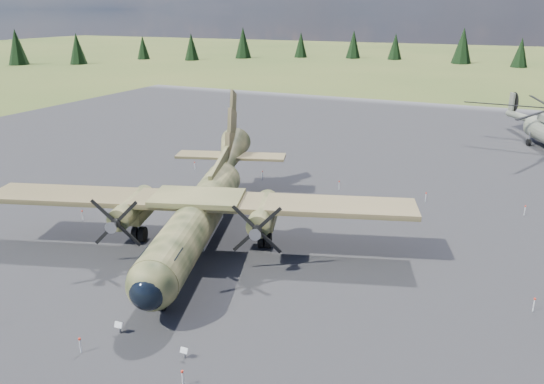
% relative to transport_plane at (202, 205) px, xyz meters
% --- Properties ---
extents(ground, '(500.00, 500.00, 0.00)m').
position_rel_transport_plane_xyz_m(ground, '(5.52, -0.57, -2.85)').
color(ground, brown).
rests_on(ground, ground).
extents(apron, '(120.00, 120.00, 0.04)m').
position_rel_transport_plane_xyz_m(apron, '(5.52, 9.43, -2.85)').
color(apron, '#535357').
rests_on(apron, ground).
extents(transport_plane, '(29.59, 26.37, 9.92)m').
position_rel_transport_plane_xyz_m(transport_plane, '(0.00, 0.00, 0.00)').
color(transport_plane, '#353E21').
rests_on(transport_plane, ground).
extents(info_placard_left, '(0.46, 0.22, 0.70)m').
position_rel_transport_plane_xyz_m(info_placard_left, '(2.17, -11.98, -2.38)').
color(info_placard_left, gray).
rests_on(info_placard_left, ground).
extents(info_placard_right, '(0.40, 0.17, 0.62)m').
position_rel_transport_plane_xyz_m(info_placard_right, '(6.46, -12.34, -2.44)').
color(info_placard_right, gray).
rests_on(info_placard_right, ground).
extents(barrier_fence, '(33.12, 29.62, 0.85)m').
position_rel_transport_plane_xyz_m(barrier_fence, '(5.06, -0.65, -2.34)').
color(barrier_fence, silver).
rests_on(barrier_fence, ground).
extents(treeline, '(320.72, 320.14, 10.95)m').
position_rel_transport_plane_xyz_m(treeline, '(8.82, 5.42, 1.88)').
color(treeline, black).
rests_on(treeline, ground).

